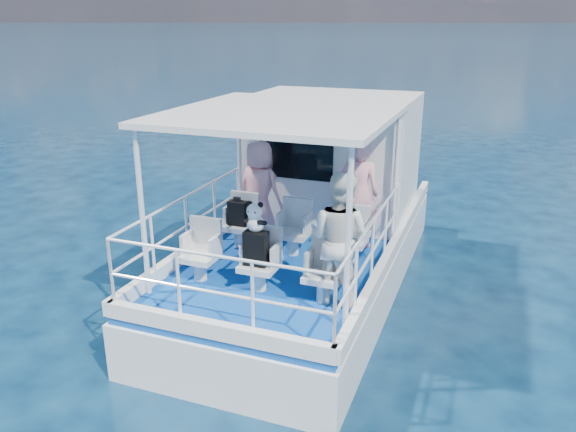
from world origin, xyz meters
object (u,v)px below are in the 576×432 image
(passenger_stbd_aft, at_px, (339,239))
(backpack_center, at_px, (256,248))
(panda, at_px, (255,217))
(passenger_port_fwd, at_px, (260,190))

(passenger_stbd_aft, bearing_deg, backpack_center, 17.46)
(passenger_stbd_aft, distance_m, panda, 1.12)
(passenger_stbd_aft, relative_size, panda, 4.30)
(passenger_port_fwd, height_order, passenger_stbd_aft, passenger_stbd_aft)
(passenger_port_fwd, relative_size, panda, 4.06)
(passenger_port_fwd, distance_m, passenger_stbd_aft, 2.54)
(panda, bearing_deg, passenger_stbd_aft, 4.41)
(passenger_port_fwd, distance_m, panda, 2.00)
(passenger_stbd_aft, bearing_deg, panda, 16.37)
(panda, bearing_deg, passenger_port_fwd, 111.84)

